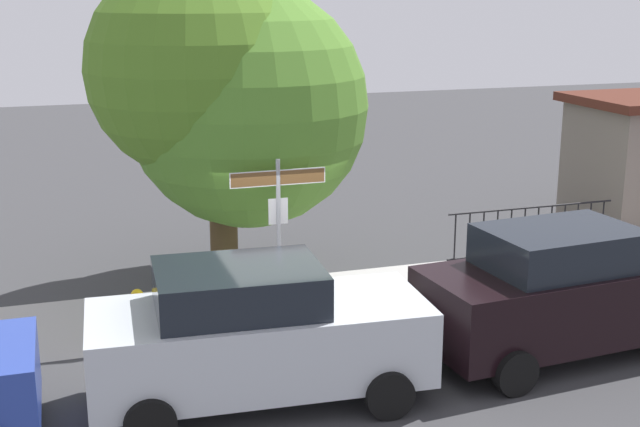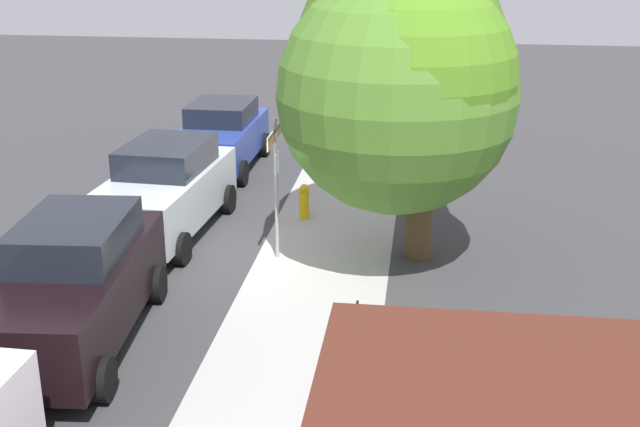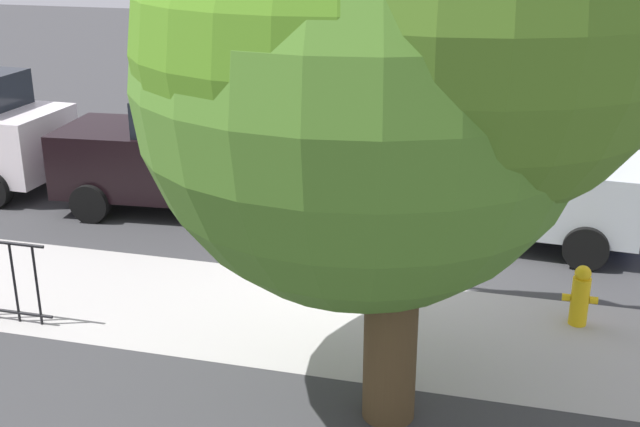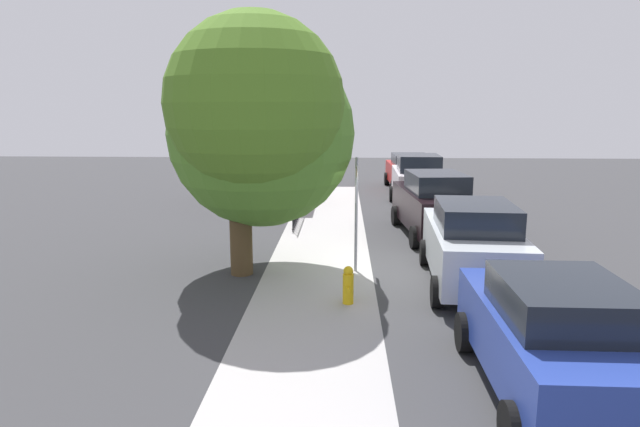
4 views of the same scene
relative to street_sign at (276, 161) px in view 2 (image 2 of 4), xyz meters
name	(u,v)px [view 2 (image 2 of 4)]	position (x,y,z in m)	size (l,w,h in m)	color
ground_plane	(255,260)	(0.24, -0.40, -1.96)	(60.00, 60.00, 0.00)	#38383A
sidewalk_strip	(307,310)	(2.24, 0.90, -1.95)	(24.00, 2.60, 0.00)	#ABA7A5
street_sign	(276,161)	(0.00, 0.00, 0.00)	(1.56, 0.07, 2.75)	#9EA0A5
shade_tree	(402,75)	(-0.16, 2.31, 1.64)	(5.00, 4.35, 5.94)	#4E3C22
car_blue	(221,136)	(-5.80, -2.53, -1.08)	(4.05, 2.01, 1.72)	#273D99
car_silver	(165,189)	(-1.01, -2.53, -1.00)	(4.52, 2.22, 1.89)	silver
car_black	(74,284)	(3.79, -2.45, -0.97)	(4.72, 2.25, 1.98)	black
iron_fence	(344,402)	(5.83, 1.90, -1.40)	(3.73, 0.04, 1.07)	black
fire_hydrant	(304,201)	(-2.26, 0.20, -1.57)	(0.42, 0.22, 0.78)	yellow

